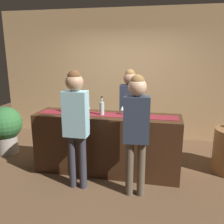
# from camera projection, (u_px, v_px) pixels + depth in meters

# --- Properties ---
(ground_plane) EXTENTS (10.00, 10.00, 0.00)m
(ground_plane) POSITION_uv_depth(u_px,v_px,m) (107.00, 171.00, 4.15)
(ground_plane) COLOR brown
(back_wall) EXTENTS (6.00, 0.12, 2.90)m
(back_wall) POSITION_uv_depth(u_px,v_px,m) (125.00, 75.00, 5.59)
(back_wall) COLOR tan
(back_wall) RESTS_ON ground
(bar_counter) EXTENTS (2.36, 0.60, 0.99)m
(bar_counter) POSITION_uv_depth(u_px,v_px,m) (107.00, 144.00, 4.03)
(bar_counter) COLOR #3D2314
(bar_counter) RESTS_ON ground
(counter_runner_cloth) EXTENTS (2.24, 0.28, 0.01)m
(counter_runner_cloth) POSITION_uv_depth(u_px,v_px,m) (107.00, 115.00, 3.90)
(counter_runner_cloth) COLOR maroon
(counter_runner_cloth) RESTS_ON bar_counter
(wine_bottle_green) EXTENTS (0.07, 0.07, 0.30)m
(wine_bottle_green) POSITION_uv_depth(u_px,v_px,m) (67.00, 106.00, 4.03)
(wine_bottle_green) COLOR #194723
(wine_bottle_green) RESTS_ON bar_counter
(wine_bottle_clear) EXTENTS (0.07, 0.07, 0.30)m
(wine_bottle_clear) POSITION_uv_depth(u_px,v_px,m) (102.00, 108.00, 3.86)
(wine_bottle_clear) COLOR #B2C6C1
(wine_bottle_clear) RESTS_ON bar_counter
(wine_bottle_amber) EXTENTS (0.07, 0.07, 0.30)m
(wine_bottle_amber) POSITION_uv_depth(u_px,v_px,m) (134.00, 109.00, 3.79)
(wine_bottle_amber) COLOR brown
(wine_bottle_amber) RESTS_ON bar_counter
(wine_glass_near_customer) EXTENTS (0.07, 0.07, 0.14)m
(wine_glass_near_customer) POSITION_uv_depth(u_px,v_px,m) (88.00, 107.00, 3.99)
(wine_glass_near_customer) COLOR silver
(wine_glass_near_customer) RESTS_ON bar_counter
(wine_glass_mid_counter) EXTENTS (0.07, 0.07, 0.14)m
(wine_glass_mid_counter) POSITION_uv_depth(u_px,v_px,m) (122.00, 108.00, 3.87)
(wine_glass_mid_counter) COLOR silver
(wine_glass_mid_counter) RESTS_ON bar_counter
(bartender) EXTENTS (0.34, 0.23, 1.68)m
(bartender) POSITION_uv_depth(u_px,v_px,m) (130.00, 105.00, 4.39)
(bartender) COLOR #26262B
(bartender) RESTS_ON ground
(customer_sipping) EXTENTS (0.36, 0.24, 1.70)m
(customer_sipping) POSITION_uv_depth(u_px,v_px,m) (136.00, 124.00, 3.21)
(customer_sipping) COLOR brown
(customer_sipping) RESTS_ON ground
(customer_browsing) EXTENTS (0.34, 0.24, 1.74)m
(customer_browsing) POSITION_uv_depth(u_px,v_px,m) (76.00, 117.00, 3.40)
(customer_browsing) COLOR #33333D
(customer_browsing) RESTS_ON ground
(potted_plant_tall) EXTENTS (0.64, 0.64, 0.94)m
(potted_plant_tall) POSITION_uv_depth(u_px,v_px,m) (6.00, 127.00, 4.75)
(potted_plant_tall) COLOR #9E9389
(potted_plant_tall) RESTS_ON ground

